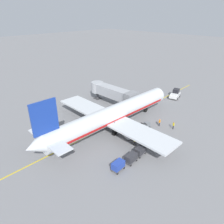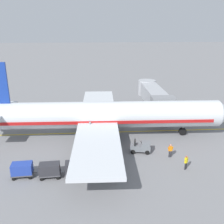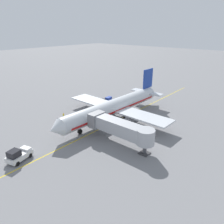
{
  "view_description": "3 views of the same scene",
  "coord_description": "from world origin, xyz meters",
  "px_view_note": "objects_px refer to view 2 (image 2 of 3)",
  "views": [
    {
      "loc": [
        28.4,
        -27.12,
        22.68
      ],
      "look_at": [
        0.56,
        1.47,
        3.33
      ],
      "focal_mm": 33.44,
      "sensor_mm": 36.0,
      "label": 1
    },
    {
      "loc": [
        35.1,
        -0.3,
        15.23
      ],
      "look_at": [
        2.01,
        2.0,
        3.86
      ],
      "focal_mm": 41.16,
      "sensor_mm": 36.0,
      "label": 2
    },
    {
      "loc": [
        -30.9,
        39.8,
        21.76
      ],
      "look_at": [
        0.59,
        2.71,
        2.53
      ],
      "focal_mm": 34.44,
      "sensor_mm": 36.0,
      "label": 3
    }
  ],
  "objects_px": {
    "parked_airliner": "(103,115)",
    "baggage_cart_second_in_train": "(50,169)",
    "jet_bridge": "(153,95)",
    "ground_crew_loader": "(91,156)",
    "ground_crew_marshaller": "(186,162)",
    "ground_crew_wing_walker": "(170,150)",
    "baggage_cart_third_in_train": "(22,169)",
    "baggage_cart_front": "(75,168)",
    "baggage_tug_lead": "(141,147)"
  },
  "relations": [
    {
      "from": "parked_airliner",
      "to": "baggage_cart_second_in_train",
      "type": "bearing_deg",
      "value": -30.71
    },
    {
      "from": "baggage_cart_second_in_train",
      "to": "jet_bridge",
      "type": "bearing_deg",
      "value": 141.57
    },
    {
      "from": "baggage_cart_second_in_train",
      "to": "ground_crew_loader",
      "type": "distance_m",
      "value": 5.03
    },
    {
      "from": "baggage_cart_second_in_train",
      "to": "ground_crew_marshaller",
      "type": "relative_size",
      "value": 1.74
    },
    {
      "from": "parked_airliner",
      "to": "ground_crew_wing_walker",
      "type": "bearing_deg",
      "value": 49.56
    },
    {
      "from": "jet_bridge",
      "to": "baggage_cart_third_in_train",
      "type": "height_order",
      "value": "jet_bridge"
    },
    {
      "from": "baggage_cart_front",
      "to": "ground_crew_loader",
      "type": "xyz_separation_m",
      "value": [
        -2.47,
        1.65,
        0.0
      ]
    },
    {
      "from": "jet_bridge",
      "to": "ground_crew_loader",
      "type": "distance_m",
      "value": 19.77
    },
    {
      "from": "ground_crew_wing_walker",
      "to": "ground_crew_loader",
      "type": "relative_size",
      "value": 1.0
    },
    {
      "from": "parked_airliner",
      "to": "jet_bridge",
      "type": "bearing_deg",
      "value": 134.54
    },
    {
      "from": "baggage_cart_front",
      "to": "ground_crew_loader",
      "type": "height_order",
      "value": "ground_crew_loader"
    },
    {
      "from": "baggage_cart_second_in_train",
      "to": "baggage_cart_third_in_train",
      "type": "distance_m",
      "value": 2.89
    },
    {
      "from": "ground_crew_marshaller",
      "to": "ground_crew_loader",
      "type": "bearing_deg",
      "value": -101.42
    },
    {
      "from": "baggage_cart_front",
      "to": "ground_crew_loader",
      "type": "relative_size",
      "value": 1.74
    },
    {
      "from": "baggage_tug_lead",
      "to": "ground_crew_marshaller",
      "type": "xyz_separation_m",
      "value": [
        4.35,
        4.21,
        0.24
      ]
    },
    {
      "from": "jet_bridge",
      "to": "baggage_cart_third_in_train",
      "type": "bearing_deg",
      "value": -43.77
    },
    {
      "from": "baggage_cart_second_in_train",
      "to": "ground_crew_wing_walker",
      "type": "height_order",
      "value": "ground_crew_wing_walker"
    },
    {
      "from": "baggage_cart_third_in_train",
      "to": "ground_crew_marshaller",
      "type": "xyz_separation_m",
      "value": [
        -0.27,
        17.58,
        0.0
      ]
    },
    {
      "from": "baggage_tug_lead",
      "to": "baggage_cart_third_in_train",
      "type": "height_order",
      "value": "baggage_tug_lead"
    },
    {
      "from": "ground_crew_wing_walker",
      "to": "baggage_cart_third_in_train",
      "type": "bearing_deg",
      "value": -79.43
    },
    {
      "from": "ground_crew_loader",
      "to": "ground_crew_marshaller",
      "type": "bearing_deg",
      "value": 78.58
    },
    {
      "from": "baggage_cart_front",
      "to": "baggage_tug_lead",
      "type": "bearing_deg",
      "value": 121.07
    },
    {
      "from": "baggage_cart_second_in_train",
      "to": "baggage_cart_third_in_train",
      "type": "height_order",
      "value": "same"
    },
    {
      "from": "baggage_cart_second_in_train",
      "to": "baggage_cart_front",
      "type": "bearing_deg",
      "value": 93.26
    },
    {
      "from": "ground_crew_loader",
      "to": "jet_bridge",
      "type": "bearing_deg",
      "value": 146.64
    },
    {
      "from": "jet_bridge",
      "to": "ground_crew_loader",
      "type": "xyz_separation_m",
      "value": [
        16.38,
        -10.78,
        -2.5
      ]
    },
    {
      "from": "baggage_cart_third_in_train",
      "to": "baggage_cart_second_in_train",
      "type": "bearing_deg",
      "value": 84.91
    },
    {
      "from": "ground_crew_loader",
      "to": "ground_crew_marshaller",
      "type": "height_order",
      "value": "same"
    },
    {
      "from": "baggage_tug_lead",
      "to": "ground_crew_wing_walker",
      "type": "height_order",
      "value": "ground_crew_wing_walker"
    },
    {
      "from": "parked_airliner",
      "to": "ground_crew_marshaller",
      "type": "relative_size",
      "value": 22.06
    },
    {
      "from": "baggage_cart_front",
      "to": "ground_crew_loader",
      "type": "bearing_deg",
      "value": 146.37
    },
    {
      "from": "baggage_cart_front",
      "to": "baggage_cart_second_in_train",
      "type": "relative_size",
      "value": 1.0
    },
    {
      "from": "parked_airliner",
      "to": "ground_crew_marshaller",
      "type": "distance_m",
      "value": 13.11
    },
    {
      "from": "baggage_cart_third_in_train",
      "to": "ground_crew_wing_walker",
      "type": "relative_size",
      "value": 1.74
    },
    {
      "from": "jet_bridge",
      "to": "baggage_cart_front",
      "type": "height_order",
      "value": "jet_bridge"
    },
    {
      "from": "baggage_cart_second_in_train",
      "to": "ground_crew_loader",
      "type": "bearing_deg",
      "value": 121.44
    },
    {
      "from": "baggage_cart_second_in_train",
      "to": "ground_crew_loader",
      "type": "relative_size",
      "value": 1.74
    },
    {
      "from": "baggage_tug_lead",
      "to": "ground_crew_loader",
      "type": "xyz_separation_m",
      "value": [
        2.25,
        -6.19,
        0.24
      ]
    },
    {
      "from": "parked_airliner",
      "to": "ground_crew_marshaller",
      "type": "bearing_deg",
      "value": 42.64
    },
    {
      "from": "baggage_cart_third_in_train",
      "to": "ground_crew_wing_walker",
      "type": "xyz_separation_m",
      "value": [
        -3.11,
        16.65,
        0.0
      ]
    },
    {
      "from": "baggage_cart_third_in_train",
      "to": "baggage_tug_lead",
      "type": "bearing_deg",
      "value": 109.06
    },
    {
      "from": "baggage_cart_third_in_train",
      "to": "ground_crew_marshaller",
      "type": "relative_size",
      "value": 1.74
    },
    {
      "from": "jet_bridge",
      "to": "ground_crew_marshaller",
      "type": "distance_m",
      "value": 18.65
    },
    {
      "from": "baggage_cart_third_in_train",
      "to": "ground_crew_loader",
      "type": "height_order",
      "value": "ground_crew_loader"
    },
    {
      "from": "baggage_cart_front",
      "to": "baggage_cart_second_in_train",
      "type": "distance_m",
      "value": 2.65
    },
    {
      "from": "ground_crew_marshaller",
      "to": "jet_bridge",
      "type": "bearing_deg",
      "value": 178.83
    },
    {
      "from": "baggage_tug_lead",
      "to": "ground_crew_loader",
      "type": "height_order",
      "value": "ground_crew_loader"
    },
    {
      "from": "baggage_tug_lead",
      "to": "ground_crew_wing_walker",
      "type": "xyz_separation_m",
      "value": [
        1.51,
        3.28,
        0.24
      ]
    },
    {
      "from": "baggage_tug_lead",
      "to": "ground_crew_loader",
      "type": "relative_size",
      "value": 1.58
    },
    {
      "from": "baggage_cart_third_in_train",
      "to": "ground_crew_loader",
      "type": "distance_m",
      "value": 7.55
    }
  ]
}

